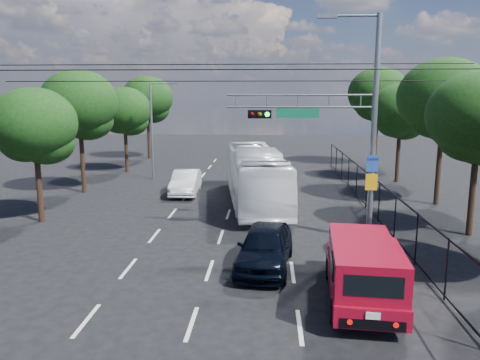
# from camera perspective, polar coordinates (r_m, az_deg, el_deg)

# --- Properties ---
(ground) EXTENTS (120.00, 120.00, 0.00)m
(ground) POSITION_cam_1_polar(r_m,az_deg,el_deg) (13.70, -5.92, -17.02)
(ground) COLOR black
(ground) RESTS_ON ground
(lane_markings) EXTENTS (6.12, 38.00, 0.01)m
(lane_markings) POSITION_cam_1_polar(r_m,az_deg,el_deg) (26.81, -1.07, -3.10)
(lane_markings) COLOR beige
(lane_markings) RESTS_ON ground
(signal_mast) EXTENTS (6.43, 0.39, 9.50)m
(signal_mast) POSITION_cam_1_polar(r_m,az_deg,el_deg) (20.25, 12.68, 7.22)
(signal_mast) COLOR slate
(signal_mast) RESTS_ON ground
(streetlight_left) EXTENTS (2.09, 0.22, 7.08)m
(streetlight_left) POSITION_cam_1_polar(r_m,az_deg,el_deg) (35.08, -10.46, 6.47)
(streetlight_left) COLOR slate
(streetlight_left) RESTS_ON ground
(utility_wires) EXTENTS (22.00, 5.04, 0.74)m
(utility_wires) POSITION_cam_1_polar(r_m,az_deg,el_deg) (20.93, -2.29, 13.02)
(utility_wires) COLOR black
(utility_wires) RESTS_ON ground
(fence_right) EXTENTS (0.06, 34.03, 2.00)m
(fence_right) POSITION_cam_1_polar(r_m,az_deg,el_deg) (25.33, 16.00, -1.94)
(fence_right) COLOR black
(fence_right) RESTS_ON ground
(tree_right_b) EXTENTS (4.50, 4.50, 7.31)m
(tree_right_b) POSITION_cam_1_polar(r_m,az_deg,el_deg) (22.93, 27.13, 6.22)
(tree_right_b) COLOR black
(tree_right_b) RESTS_ON ground
(tree_right_c) EXTENTS (5.10, 5.10, 8.29)m
(tree_right_c) POSITION_cam_1_polar(r_m,az_deg,el_deg) (28.70, 23.59, 8.49)
(tree_right_c) COLOR black
(tree_right_c) RESTS_ON ground
(tree_right_d) EXTENTS (4.32, 4.32, 7.02)m
(tree_right_d) POSITION_cam_1_polar(r_m,az_deg,el_deg) (35.29, 19.00, 7.58)
(tree_right_d) COLOR black
(tree_right_d) RESTS_ON ground
(tree_right_e) EXTENTS (5.28, 5.28, 8.58)m
(tree_right_e) POSITION_cam_1_polar(r_m,az_deg,el_deg) (43.07, 16.52, 9.60)
(tree_right_e) COLOR black
(tree_right_e) RESTS_ON ground
(tree_left_b) EXTENTS (4.08, 4.08, 6.63)m
(tree_left_b) POSITION_cam_1_polar(r_m,az_deg,el_deg) (24.78, -23.69, 5.63)
(tree_left_b) COLOR black
(tree_left_b) RESTS_ON ground
(tree_left_c) EXTENTS (4.80, 4.80, 7.80)m
(tree_left_c) POSITION_cam_1_polar(r_m,az_deg,el_deg) (31.34, -18.96, 8.28)
(tree_left_c) COLOR black
(tree_left_c) RESTS_ON ground
(tree_left_d) EXTENTS (4.20, 4.20, 6.83)m
(tree_left_d) POSITION_cam_1_polar(r_m,az_deg,el_deg) (38.77, -13.85, 7.86)
(tree_left_d) COLOR black
(tree_left_d) RESTS_ON ground
(tree_left_e) EXTENTS (4.92, 4.92, 7.99)m
(tree_left_e) POSITION_cam_1_polar(r_m,az_deg,el_deg) (46.49, -11.19, 9.36)
(tree_left_e) COLOR black
(tree_left_e) RESTS_ON ground
(red_pickup) EXTENTS (2.40, 5.56, 2.02)m
(red_pickup) POSITION_cam_1_polar(r_m,az_deg,el_deg) (14.95, 14.72, -10.39)
(red_pickup) COLOR black
(red_pickup) RESTS_ON ground
(navy_hatchback) EXTENTS (2.36, 4.79, 1.57)m
(navy_hatchback) POSITION_cam_1_polar(r_m,az_deg,el_deg) (17.33, 3.06, -8.12)
(navy_hatchback) COLOR black
(navy_hatchback) RESTS_ON ground
(white_bus) EXTENTS (4.23, 11.88, 3.24)m
(white_bus) POSITION_cam_1_polar(r_m,az_deg,el_deg) (27.01, 1.87, 0.50)
(white_bus) COLOR white
(white_bus) RESTS_ON ground
(white_van) EXTENTS (1.75, 4.57, 1.49)m
(white_van) POSITION_cam_1_polar(r_m,az_deg,el_deg) (29.93, -6.63, -0.28)
(white_van) COLOR white
(white_van) RESTS_ON ground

